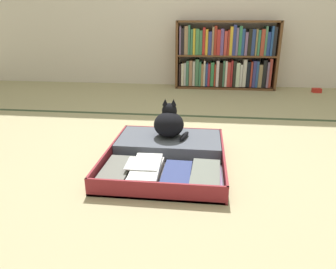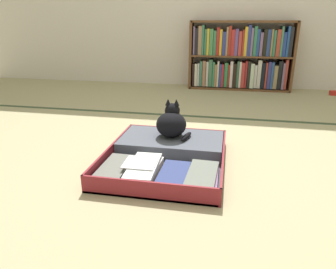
# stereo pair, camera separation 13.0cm
# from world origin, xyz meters

# --- Properties ---
(ground_plane) EXTENTS (10.00, 10.00, 0.00)m
(ground_plane) POSITION_xyz_m (0.00, 0.00, 0.00)
(ground_plane) COLOR tan
(tatami_border) EXTENTS (4.80, 0.05, 0.00)m
(tatami_border) POSITION_xyz_m (0.00, 0.97, 0.00)
(tatami_border) COLOR #38492F
(tatami_border) RESTS_ON ground_plane
(bookshelf) EXTENTS (1.24, 0.24, 0.81)m
(bookshelf) POSITION_xyz_m (0.33, 2.26, 0.39)
(bookshelf) COLOR brown
(bookshelf) RESTS_ON ground_plane
(open_suitcase) EXTENTS (0.70, 0.82, 0.10)m
(open_suitcase) POSITION_xyz_m (-0.13, -0.01, 0.04)
(open_suitcase) COLOR maroon
(open_suitcase) RESTS_ON ground_plane
(black_cat) EXTENTS (0.24, 0.22, 0.24)m
(black_cat) POSITION_xyz_m (-0.14, 0.18, 0.19)
(black_cat) COLOR black
(black_cat) RESTS_ON open_suitcase
(small_red_pouch) EXTENTS (0.10, 0.07, 0.05)m
(small_red_pouch) POSITION_xyz_m (1.43, 2.12, 0.02)
(small_red_pouch) COLOR red
(small_red_pouch) RESTS_ON ground_plane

